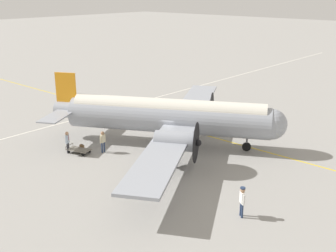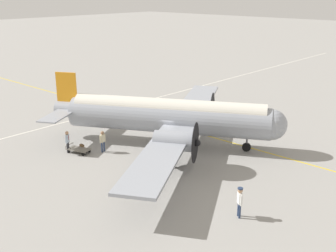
{
  "view_description": "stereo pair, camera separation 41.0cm",
  "coord_description": "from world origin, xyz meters",
  "px_view_note": "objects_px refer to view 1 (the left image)",
  "views": [
    {
      "loc": [
        21.65,
        -24.44,
        12.33
      ],
      "look_at": [
        0.0,
        0.0,
        1.63
      ],
      "focal_mm": 45.0,
      "sensor_mm": 36.0,
      "label": 1
    },
    {
      "loc": [
        21.95,
        -24.16,
        12.33
      ],
      "look_at": [
        0.0,
        0.0,
        1.63
      ],
      "focal_mm": 45.0,
      "sensor_mm": 36.0,
      "label": 2
    }
  ],
  "objects_px": {
    "crew_foreground": "(242,198)",
    "ramp_agent": "(67,140)",
    "suitcase_near_door": "(82,148)",
    "baggage_cart": "(79,150)",
    "airliner_main": "(173,116)",
    "passenger_boarding": "(103,140)"
  },
  "relations": [
    {
      "from": "crew_foreground",
      "to": "passenger_boarding",
      "type": "bearing_deg",
      "value": -144.93
    },
    {
      "from": "ramp_agent",
      "to": "passenger_boarding",
      "type": "bearing_deg",
      "value": 99.51
    },
    {
      "from": "airliner_main",
      "to": "ramp_agent",
      "type": "distance_m",
      "value": 8.55
    },
    {
      "from": "crew_foreground",
      "to": "airliner_main",
      "type": "bearing_deg",
      "value": -169.96
    },
    {
      "from": "ramp_agent",
      "to": "suitcase_near_door",
      "type": "relative_size",
      "value": 3.37
    },
    {
      "from": "airliner_main",
      "to": "baggage_cart",
      "type": "distance_m",
      "value": 7.94
    },
    {
      "from": "ramp_agent",
      "to": "suitcase_near_door",
      "type": "distance_m",
      "value": 1.38
    },
    {
      "from": "suitcase_near_door",
      "to": "baggage_cart",
      "type": "distance_m",
      "value": 0.58
    },
    {
      "from": "crew_foreground",
      "to": "ramp_agent",
      "type": "relative_size",
      "value": 1.05
    },
    {
      "from": "baggage_cart",
      "to": "airliner_main",
      "type": "bearing_deg",
      "value": 38.28
    },
    {
      "from": "passenger_boarding",
      "to": "ramp_agent",
      "type": "distance_m",
      "value": 2.75
    },
    {
      "from": "airliner_main",
      "to": "crew_foreground",
      "type": "relative_size",
      "value": 13.36
    },
    {
      "from": "passenger_boarding",
      "to": "ramp_agent",
      "type": "bearing_deg",
      "value": 128.41
    },
    {
      "from": "airliner_main",
      "to": "crew_foreground",
      "type": "distance_m",
      "value": 12.14
    },
    {
      "from": "airliner_main",
      "to": "suitcase_near_door",
      "type": "relative_size",
      "value": 47.13
    },
    {
      "from": "crew_foreground",
      "to": "passenger_boarding",
      "type": "relative_size",
      "value": 1.05
    },
    {
      "from": "crew_foreground",
      "to": "ramp_agent",
      "type": "height_order",
      "value": "crew_foreground"
    },
    {
      "from": "crew_foreground",
      "to": "passenger_boarding",
      "type": "height_order",
      "value": "crew_foreground"
    },
    {
      "from": "passenger_boarding",
      "to": "ramp_agent",
      "type": "height_order",
      "value": "ramp_agent"
    },
    {
      "from": "baggage_cart",
      "to": "ramp_agent",
      "type": "bearing_deg",
      "value": -160.96
    },
    {
      "from": "passenger_boarding",
      "to": "crew_foreground",
      "type": "bearing_deg",
      "value": -100.36
    },
    {
      "from": "suitcase_near_door",
      "to": "baggage_cart",
      "type": "height_order",
      "value": "baggage_cart"
    }
  ]
}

